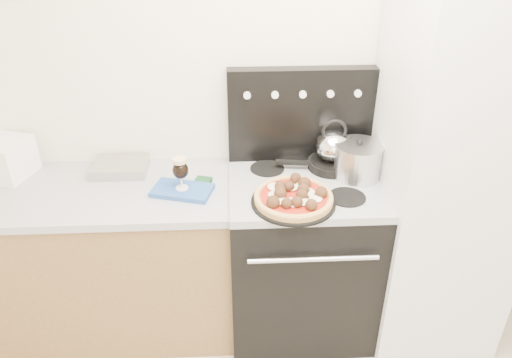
{
  "coord_description": "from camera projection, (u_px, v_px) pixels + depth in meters",
  "views": [
    {
      "loc": [
        -0.27,
        -0.96,
        2.2
      ],
      "look_at": [
        -0.17,
        1.05,
        1.02
      ],
      "focal_mm": 35.0,
      "sensor_mm": 36.0,
      "label": 1
    }
  ],
  "objects": [
    {
      "name": "foil_sheet",
      "position": [
        120.0,
        167.0,
        2.62
      ],
      "size": [
        0.28,
        0.21,
        0.06
      ],
      "primitive_type": "cube",
      "rotation": [
        0.0,
        0.0,
        -0.0
      ],
      "color": "silver",
      "rests_on": "countertop"
    },
    {
      "name": "room_shell",
      "position": [
        323.0,
        236.0,
        1.57
      ],
      "size": [
        3.52,
        3.01,
        2.52
      ],
      "color": "beige",
      "rests_on": "ground"
    },
    {
      "name": "oven_mitt",
      "position": [
        182.0,
        190.0,
        2.45
      ],
      "size": [
        0.32,
        0.24,
        0.02
      ],
      "primitive_type": "cube",
      "rotation": [
        0.0,
        0.0,
        -0.28
      ],
      "color": "#2956A6",
      "rests_on": "countertop"
    },
    {
      "name": "pizza_pan",
      "position": [
        293.0,
        202.0,
        2.33
      ],
      "size": [
        0.51,
        0.51,
        0.01
      ],
      "primitive_type": "cylinder",
      "rotation": [
        0.0,
        0.0,
        -0.34
      ],
      "color": "black",
      "rests_on": "cooktop"
    },
    {
      "name": "tea_kettle",
      "position": [
        333.0,
        144.0,
        2.56
      ],
      "size": [
        0.2,
        0.2,
        0.19
      ],
      "primitive_type": null,
      "rotation": [
        0.0,
        0.0,
        0.14
      ],
      "color": "white",
      "rests_on": "skillet"
    },
    {
      "name": "pizza",
      "position": [
        294.0,
        196.0,
        2.32
      ],
      "size": [
        0.4,
        0.4,
        0.05
      ],
      "primitive_type": null,
      "rotation": [
        0.0,
        0.0,
        -0.09
      ],
      "color": "tan",
      "rests_on": "pizza_pan"
    },
    {
      "name": "countertop",
      "position": [
        84.0,
        192.0,
        2.49
      ],
      "size": [
        1.48,
        0.63,
        0.04
      ],
      "primitive_type": "cube",
      "color": "#B0B0B7",
      "rests_on": "base_cabinet"
    },
    {
      "name": "backguard",
      "position": [
        300.0,
        115.0,
        2.61
      ],
      "size": [
        0.76,
        0.08,
        0.5
      ],
      "primitive_type": "cube",
      "color": "black",
      "rests_on": "cooktop"
    },
    {
      "name": "stock_pot",
      "position": [
        358.0,
        161.0,
        2.51
      ],
      "size": [
        0.3,
        0.3,
        0.17
      ],
      "primitive_type": "cylinder",
      "rotation": [
        0.0,
        0.0,
        0.34
      ],
      "color": "silver",
      "rests_on": "cooktop"
    },
    {
      "name": "beer_glass",
      "position": [
        181.0,
        173.0,
        2.4
      ],
      "size": [
        0.08,
        0.08,
        0.17
      ],
      "primitive_type": null,
      "rotation": [
        0.0,
        0.0,
        0.01
      ],
      "color": "black",
      "rests_on": "oven_mitt"
    },
    {
      "name": "skillet",
      "position": [
        331.0,
        164.0,
        2.62
      ],
      "size": [
        0.28,
        0.28,
        0.04
      ],
      "primitive_type": "cylinder",
      "rotation": [
        0.0,
        0.0,
        -0.13
      ],
      "color": "black",
      "rests_on": "cooktop"
    },
    {
      "name": "cooktop",
      "position": [
        305.0,
        186.0,
        2.51
      ],
      "size": [
        0.76,
        0.65,
        0.04
      ],
      "primitive_type": "cube",
      "color": "#ADADB2",
      "rests_on": "stove_body"
    },
    {
      "name": "stove_body",
      "position": [
        301.0,
        257.0,
        2.74
      ],
      "size": [
        0.76,
        0.65,
        0.88
      ],
      "primitive_type": "cube",
      "color": "black",
      "rests_on": "ground"
    },
    {
      "name": "fridge",
      "position": [
        445.0,
        176.0,
        2.49
      ],
      "size": [
        0.64,
        0.68,
        1.9
      ],
      "primitive_type": "cube",
      "color": "silver",
      "rests_on": "ground"
    },
    {
      "name": "base_cabinet",
      "position": [
        99.0,
        262.0,
        2.72
      ],
      "size": [
        1.45,
        0.6,
        0.86
      ],
      "primitive_type": "cube",
      "color": "olive",
      "rests_on": "ground"
    }
  ]
}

